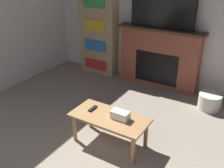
% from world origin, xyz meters
% --- Properties ---
extents(wall_back, '(5.46, 0.06, 2.70)m').
position_xyz_m(wall_back, '(0.00, 4.43, 1.35)').
color(wall_back, silver).
rests_on(wall_back, ground_plane).
extents(fireplace, '(1.54, 0.28, 1.07)m').
position_xyz_m(fireplace, '(0.02, 4.29, 0.54)').
color(fireplace, brown).
rests_on(fireplace, ground_plane).
extents(tv, '(1.12, 0.03, 0.65)m').
position_xyz_m(tv, '(0.02, 4.27, 1.39)').
color(tv, black).
rests_on(tv, fireplace).
extents(coffee_table, '(0.96, 0.46, 0.40)m').
position_xyz_m(coffee_table, '(0.18, 2.35, 0.34)').
color(coffee_table, '#A87A4C').
rests_on(coffee_table, ground_plane).
extents(tissue_box, '(0.22, 0.12, 0.10)m').
position_xyz_m(tissue_box, '(0.31, 2.38, 0.45)').
color(tissue_box, white).
rests_on(tissue_box, coffee_table).
extents(remote_control, '(0.04, 0.15, 0.02)m').
position_xyz_m(remote_control, '(-0.09, 2.39, 0.41)').
color(remote_control, black).
rests_on(remote_control, coffee_table).
extents(bookshelf, '(0.76, 0.29, 1.58)m').
position_xyz_m(bookshelf, '(-1.25, 4.26, 0.79)').
color(bookshelf, tan).
rests_on(bookshelf, ground_plane).
extents(storage_basket, '(0.35, 0.35, 0.25)m').
position_xyz_m(storage_basket, '(1.06, 3.90, 0.12)').
color(storage_basket, silver).
rests_on(storage_basket, ground_plane).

